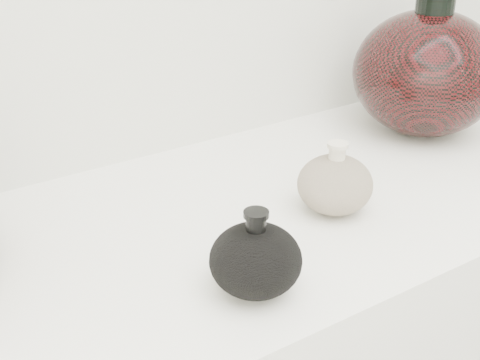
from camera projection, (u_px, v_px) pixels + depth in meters
black_gourd_vase at (256, 260)px, 0.74m from camera, size 0.13×0.13×0.10m
cream_gourd_vase at (335, 184)px, 0.91m from camera, size 0.12×0.12×0.10m
right_round_pot at (427, 72)px, 1.14m from camera, size 0.25×0.25×0.24m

